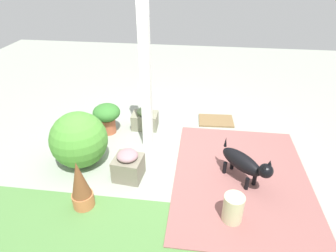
{
  "coord_description": "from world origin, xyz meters",
  "views": [
    {
      "loc": [
        -0.48,
        3.48,
        2.62
      ],
      "look_at": [
        -0.02,
        -0.07,
        0.44
      ],
      "focal_mm": 30.47,
      "sensor_mm": 36.0,
      "label": 1
    }
  ],
  "objects_px": {
    "stone_planter_mid": "(128,165)",
    "terracotta_pot_spiky": "(80,186)",
    "dog": "(245,163)",
    "ceramic_urn": "(233,209)",
    "stone_planter_nearest": "(145,119)",
    "round_shrub": "(79,140)",
    "porch_pillar": "(145,67)",
    "terracotta_pot_broad": "(107,116)",
    "doormat": "(216,121)"
  },
  "relations": [
    {
      "from": "round_shrub",
      "to": "dog",
      "type": "bearing_deg",
      "value": 176.94
    },
    {
      "from": "porch_pillar",
      "to": "doormat",
      "type": "bearing_deg",
      "value": -142.69
    },
    {
      "from": "stone_planter_nearest",
      "to": "ceramic_urn",
      "type": "height_order",
      "value": "stone_planter_nearest"
    },
    {
      "from": "porch_pillar",
      "to": "doormat",
      "type": "relative_size",
      "value": 4.12
    },
    {
      "from": "round_shrub",
      "to": "doormat",
      "type": "distance_m",
      "value": 2.46
    },
    {
      "from": "doormat",
      "to": "round_shrub",
      "type": "bearing_deg",
      "value": 36.73
    },
    {
      "from": "stone_planter_mid",
      "to": "porch_pillar",
      "type": "bearing_deg",
      "value": -97.31
    },
    {
      "from": "porch_pillar",
      "to": "stone_planter_nearest",
      "type": "distance_m",
      "value": 1.2
    },
    {
      "from": "round_shrub",
      "to": "doormat",
      "type": "bearing_deg",
      "value": -143.27
    },
    {
      "from": "terracotta_pot_spiky",
      "to": "doormat",
      "type": "relative_size",
      "value": 1.07
    },
    {
      "from": "round_shrub",
      "to": "terracotta_pot_broad",
      "type": "xyz_separation_m",
      "value": [
        -0.12,
        -0.85,
        -0.08
      ]
    },
    {
      "from": "terracotta_pot_broad",
      "to": "ceramic_urn",
      "type": "distance_m",
      "value": 2.57
    },
    {
      "from": "stone_planter_mid",
      "to": "terracotta_pot_spiky",
      "type": "height_order",
      "value": "terracotta_pot_spiky"
    },
    {
      "from": "stone_planter_nearest",
      "to": "terracotta_pot_spiky",
      "type": "distance_m",
      "value": 1.92
    },
    {
      "from": "porch_pillar",
      "to": "terracotta_pot_spiky",
      "type": "bearing_deg",
      "value": 69.7
    },
    {
      "from": "stone_planter_mid",
      "to": "terracotta_pot_spiky",
      "type": "distance_m",
      "value": 0.72
    },
    {
      "from": "terracotta_pot_broad",
      "to": "dog",
      "type": "height_order",
      "value": "dog"
    },
    {
      "from": "porch_pillar",
      "to": "terracotta_pot_spiky",
      "type": "relative_size",
      "value": 3.85
    },
    {
      "from": "terracotta_pot_spiky",
      "to": "dog",
      "type": "height_order",
      "value": "terracotta_pot_spiky"
    },
    {
      "from": "terracotta_pot_broad",
      "to": "porch_pillar",
      "type": "bearing_deg",
      "value": 162.3
    },
    {
      "from": "round_shrub",
      "to": "dog",
      "type": "xyz_separation_m",
      "value": [
        -2.26,
        0.12,
        -0.09
      ]
    },
    {
      "from": "round_shrub",
      "to": "ceramic_urn",
      "type": "relative_size",
      "value": 2.2
    },
    {
      "from": "stone_planter_nearest",
      "to": "terracotta_pot_broad",
      "type": "relative_size",
      "value": 0.85
    },
    {
      "from": "dog",
      "to": "porch_pillar",
      "type": "bearing_deg",
      "value": -27.7
    },
    {
      "from": "stone_planter_mid",
      "to": "terracotta_pot_spiky",
      "type": "bearing_deg",
      "value": 54.09
    },
    {
      "from": "terracotta_pot_spiky",
      "to": "terracotta_pot_broad",
      "type": "bearing_deg",
      "value": -82.72
    },
    {
      "from": "round_shrub",
      "to": "terracotta_pot_spiky",
      "type": "distance_m",
      "value": 0.86
    },
    {
      "from": "round_shrub",
      "to": "terracotta_pot_spiky",
      "type": "bearing_deg",
      "value": 112.55
    },
    {
      "from": "stone_planter_mid",
      "to": "terracotta_pot_spiky",
      "type": "xyz_separation_m",
      "value": [
        0.41,
        0.57,
        0.12
      ]
    },
    {
      "from": "round_shrub",
      "to": "ceramic_urn",
      "type": "height_order",
      "value": "round_shrub"
    },
    {
      "from": "round_shrub",
      "to": "terracotta_pot_broad",
      "type": "height_order",
      "value": "round_shrub"
    },
    {
      "from": "stone_planter_nearest",
      "to": "terracotta_pot_broad",
      "type": "height_order",
      "value": "terracotta_pot_broad"
    },
    {
      "from": "stone_planter_mid",
      "to": "ceramic_urn",
      "type": "bearing_deg",
      "value": 156.9
    },
    {
      "from": "stone_planter_mid",
      "to": "terracotta_pot_spiky",
      "type": "relative_size",
      "value": 0.65
    },
    {
      "from": "doormat",
      "to": "terracotta_pot_spiky",
      "type": "bearing_deg",
      "value": 54.27
    },
    {
      "from": "stone_planter_nearest",
      "to": "stone_planter_mid",
      "type": "height_order",
      "value": "stone_planter_mid"
    },
    {
      "from": "dog",
      "to": "stone_planter_nearest",
      "type": "bearing_deg",
      "value": -37.82
    },
    {
      "from": "dog",
      "to": "terracotta_pot_spiky",
      "type": "bearing_deg",
      "value": 19.23
    },
    {
      "from": "dog",
      "to": "ceramic_urn",
      "type": "xyz_separation_m",
      "value": [
        0.17,
        0.67,
        -0.13
      ]
    },
    {
      "from": "round_shrub",
      "to": "doormat",
      "type": "height_order",
      "value": "round_shrub"
    },
    {
      "from": "terracotta_pot_broad",
      "to": "ceramic_urn",
      "type": "xyz_separation_m",
      "value": [
        -1.97,
        1.65,
        -0.14
      ]
    },
    {
      "from": "porch_pillar",
      "to": "terracotta_pot_broad",
      "type": "distance_m",
      "value": 1.22
    },
    {
      "from": "stone_planter_nearest",
      "to": "ceramic_urn",
      "type": "distance_m",
      "value": 2.33
    },
    {
      "from": "stone_planter_nearest",
      "to": "dog",
      "type": "height_order",
      "value": "dog"
    },
    {
      "from": "round_shrub",
      "to": "porch_pillar",
      "type": "bearing_deg",
      "value": -144.03
    },
    {
      "from": "porch_pillar",
      "to": "doormat",
      "type": "distance_m",
      "value": 1.86
    },
    {
      "from": "stone_planter_mid",
      "to": "terracotta_pot_broad",
      "type": "height_order",
      "value": "terracotta_pot_broad"
    },
    {
      "from": "porch_pillar",
      "to": "terracotta_pot_broad",
      "type": "height_order",
      "value": "porch_pillar"
    },
    {
      "from": "porch_pillar",
      "to": "terracotta_pot_broad",
      "type": "relative_size",
      "value": 4.92
    },
    {
      "from": "terracotta_pot_spiky",
      "to": "doormat",
      "type": "xyz_separation_m",
      "value": [
        -1.62,
        -2.25,
        -0.3
      ]
    }
  ]
}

